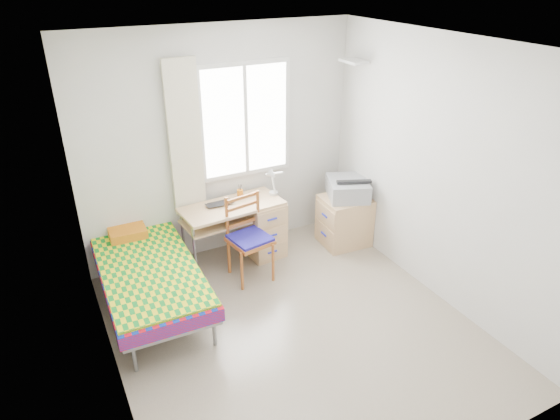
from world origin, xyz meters
The scene contains 17 objects.
floor centered at (0.00, 0.00, 0.00)m, with size 3.50×3.50×0.00m, color #BCAD93.
ceiling centered at (0.00, 0.00, 2.60)m, with size 3.50×3.50×0.00m, color white.
wall_back centered at (0.00, 1.75, 1.30)m, with size 3.20×3.20×0.00m, color silver.
wall_left centered at (-1.60, 0.00, 1.30)m, with size 3.50×3.50×0.00m, color silver.
wall_right centered at (1.60, 0.00, 1.30)m, with size 3.50×3.50×0.00m, color silver.
window centered at (0.30, 1.73, 1.55)m, with size 1.10×0.04×1.30m.
curtain centered at (-0.42, 1.68, 1.45)m, with size 0.35×0.05×1.70m, color white.
floating_shelf centered at (1.49, 1.40, 2.15)m, with size 0.20×0.32×0.03m, color white.
bed centered at (-1.11, 1.06, 0.41)m, with size 0.94×1.95×0.83m.
desk centered at (0.26, 1.41, 0.39)m, with size 1.18×0.61×0.71m.
chair centered at (0.01, 1.05, 0.53)m, with size 0.47×0.47×0.95m.
cabinet centered at (1.33, 1.16, 0.30)m, with size 0.59×0.53×0.61m.
printer centered at (1.37, 1.19, 0.72)m, with size 0.62×0.66×0.23m.
laptop centered at (-0.15, 1.43, 0.72)m, with size 0.31×0.20×0.02m, color black.
pen_cup centered at (0.14, 1.57, 0.75)m, with size 0.07×0.07×0.09m, color #D75E17.
task_lamp centered at (0.45, 1.34, 0.95)m, with size 0.22×0.32×0.39m.
book centered at (-0.24, 1.40, 0.59)m, with size 0.17×0.23×0.02m, color gray.
Camera 1 is at (-1.83, -3.27, 3.15)m, focal length 32.00 mm.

